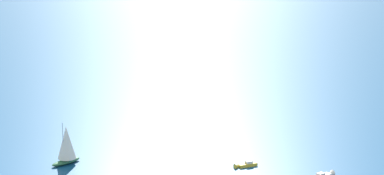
# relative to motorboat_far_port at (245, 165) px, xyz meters

# --- Properties ---
(motorboat_far_port) EXTENTS (6.27, 3.62, 1.77)m
(motorboat_far_port) POSITION_rel_motorboat_far_port_xyz_m (0.00, 0.00, 0.00)
(motorboat_far_port) COLOR gold
(motorboat_far_port) RESTS_ON ground_plane
(sailboat_offshore) EXTENTS (7.97, 7.50, 11.04)m
(sailboat_offshore) POSITION_rel_motorboat_far_port_xyz_m (44.89, -5.25, 4.56)
(sailboat_offshore) COLOR #33704C
(sailboat_offshore) RESTS_ON ground_plane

